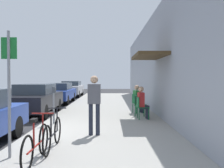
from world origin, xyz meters
TOP-DOWN VIEW (x-y plane):
  - ground_plane at (0.00, 0.00)m, footprint 60.00×60.00m
  - sidewalk_slab at (2.25, 2.00)m, footprint 4.50×32.00m
  - building_facade at (4.64, 2.00)m, footprint 1.40×32.00m
  - parked_car_1 at (-1.10, 4.27)m, footprint 1.80×4.40m
  - parked_car_2 at (-1.10, 9.57)m, footprint 1.80×4.40m
  - parked_car_3 at (-1.10, 15.15)m, footprint 1.80×4.40m
  - parking_meter at (0.45, 1.35)m, footprint 0.12×0.10m
  - street_sign at (0.40, -2.38)m, footprint 0.32×0.06m
  - bicycle_0 at (1.03, -2.68)m, footprint 0.46×1.71m
  - bicycle_1 at (1.14, -1.79)m, footprint 0.46×1.71m
  - cafe_chair_0 at (3.67, 2.31)m, footprint 0.47×0.47m
  - seated_patron_0 at (3.73, 2.32)m, footprint 0.44×0.38m
  - cafe_chair_1 at (3.68, 3.15)m, footprint 0.56×0.56m
  - cafe_chair_2 at (3.68, 3.95)m, footprint 0.56×0.56m
  - seated_patron_2 at (3.73, 3.97)m, footprint 0.51×0.47m
  - pedestrian_standing at (2.01, -0.41)m, footprint 0.36×0.22m

SIDE VIEW (x-z plane):
  - ground_plane at x=0.00m, z-range 0.00..0.00m
  - sidewalk_slab at x=2.25m, z-range 0.00..0.12m
  - bicycle_0 at x=1.03m, z-range 0.03..0.93m
  - bicycle_1 at x=1.14m, z-range 0.03..0.93m
  - cafe_chair_0 at x=3.67m, z-range 0.19..1.06m
  - cafe_chair_1 at x=3.68m, z-range 0.19..1.06m
  - cafe_chair_2 at x=3.68m, z-range 0.19..1.06m
  - parked_car_2 at x=-1.10m, z-range 0.03..1.41m
  - parked_car_3 at x=-1.10m, z-range 0.04..1.46m
  - parked_car_1 at x=-1.10m, z-range 0.03..1.48m
  - seated_patron_0 at x=3.73m, z-range 0.17..1.46m
  - seated_patron_2 at x=3.73m, z-range 0.17..1.46m
  - parking_meter at x=0.45m, z-range 0.23..1.55m
  - pedestrian_standing at x=2.01m, z-range 0.27..1.97m
  - street_sign at x=0.40m, z-range 0.34..2.94m
  - building_facade at x=4.64m, z-range 0.00..4.83m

